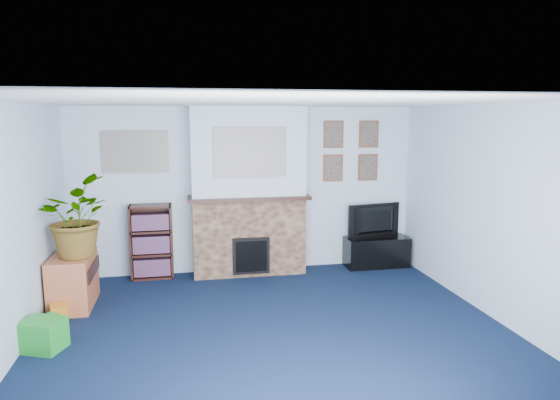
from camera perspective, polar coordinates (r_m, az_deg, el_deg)
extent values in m
cube|color=black|center=(5.49, -0.65, -14.76)|extent=(5.00, 4.50, 0.01)
cube|color=white|center=(5.01, -0.70, 11.14)|extent=(5.00, 4.50, 0.01)
cube|color=silver|center=(7.31, -3.81, 1.15)|extent=(5.00, 0.04, 2.40)
cube|color=silver|center=(3.01, 7.10, -11.05)|extent=(5.00, 0.04, 2.40)
cube|color=silver|center=(5.29, -28.42, -3.17)|extent=(0.04, 4.50, 2.40)
cube|color=silver|center=(6.07, 23.23, -1.30)|extent=(0.04, 4.50, 2.40)
cube|color=brown|center=(7.24, -3.56, -4.17)|extent=(1.60, 0.40, 1.10)
cube|color=brown|center=(7.05, -3.66, 5.35)|extent=(1.60, 0.40, 1.30)
cube|color=brown|center=(7.10, -3.57, 0.29)|extent=(1.72, 0.50, 0.05)
cube|color=brown|center=(7.10, -3.32, -6.37)|extent=(0.52, 0.08, 0.52)
cube|color=brown|center=(7.06, -3.27, -6.46)|extent=(0.44, 0.02, 0.44)
cube|color=gray|center=(6.84, -3.43, 5.47)|extent=(1.00, 0.03, 0.68)
cube|color=gray|center=(7.21, -16.21, 5.32)|extent=(0.90, 0.03, 0.58)
cube|color=brown|center=(7.49, 6.14, 7.46)|extent=(0.30, 0.03, 0.40)
cube|color=brown|center=(7.67, 10.11, 7.42)|extent=(0.30, 0.03, 0.40)
cube|color=brown|center=(7.53, 6.07, 3.66)|extent=(0.30, 0.03, 0.40)
cube|color=brown|center=(7.70, 10.00, 3.70)|extent=(0.30, 0.03, 0.40)
cube|color=black|center=(7.79, 10.95, -5.82)|extent=(0.95, 0.40, 0.45)
imported|color=black|center=(7.69, 11.00, -2.36)|extent=(0.87, 0.26, 0.50)
cube|color=black|center=(7.38, -14.40, -4.39)|extent=(0.58, 0.02, 1.05)
cube|color=black|center=(7.28, -16.63, -4.68)|extent=(0.03, 0.28, 1.05)
cube|color=black|center=(7.24, -12.28, -4.57)|extent=(0.03, 0.28, 1.05)
cube|color=black|center=(7.39, -14.30, -8.47)|extent=(0.56, 0.28, 0.03)
cube|color=black|center=(7.30, -14.40, -5.96)|extent=(0.56, 0.28, 0.03)
cube|color=black|center=(7.22, -14.51, -3.44)|extent=(0.56, 0.28, 0.03)
cube|color=black|center=(7.15, -14.63, -0.66)|extent=(0.56, 0.28, 0.03)
cube|color=black|center=(7.34, -14.35, -7.34)|extent=(0.50, 0.22, 0.24)
cube|color=black|center=(7.25, -14.46, -4.84)|extent=(0.50, 0.22, 0.24)
cube|color=black|center=(7.18, -14.56, -2.37)|extent=(0.50, 0.22, 0.22)
cube|color=#AD5A37|center=(6.54, -22.56, -8.21)|extent=(0.45, 0.81, 0.63)
imported|color=#26661E|center=(6.30, -22.63, -1.81)|extent=(0.96, 1.03, 0.94)
cube|color=gold|center=(7.05, -4.25, 1.01)|extent=(0.09, 0.05, 0.13)
cylinder|color=#B2BFC6|center=(7.09, -1.74, 1.16)|extent=(0.04, 0.04, 0.14)
sphere|color=gray|center=(7.02, -7.66, 0.86)|extent=(0.14, 0.14, 0.14)
cylinder|color=orange|center=(7.19, 2.09, 1.10)|extent=(0.06, 0.06, 0.12)
cube|color=#198C26|center=(5.55, -25.49, -13.86)|extent=(0.47, 0.43, 0.31)
sphere|color=#198C26|center=(6.03, -24.72, -12.45)|extent=(0.19, 0.19, 0.19)
cube|color=orange|center=(6.16, -23.93, -11.76)|extent=(0.21, 0.21, 0.21)
cylinder|color=yellow|center=(6.60, -22.89, -10.62)|extent=(0.35, 0.16, 0.20)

